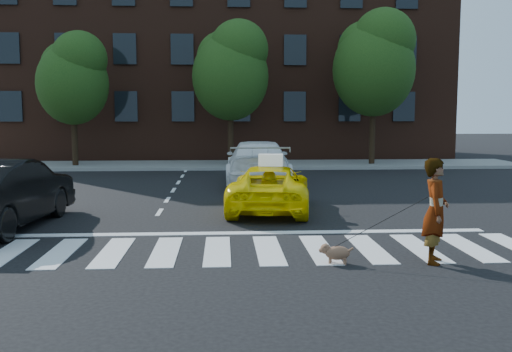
# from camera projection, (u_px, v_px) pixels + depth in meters

# --- Properties ---
(ground) EXTENTS (120.00, 120.00, 0.00)m
(ground) POSITION_uv_depth(u_px,v_px,m) (217.00, 251.00, 11.06)
(ground) COLOR black
(ground) RESTS_ON ground
(crosswalk) EXTENTS (13.00, 2.40, 0.01)m
(crosswalk) POSITION_uv_depth(u_px,v_px,m) (217.00, 251.00, 11.06)
(crosswalk) COLOR silver
(crosswalk) RESTS_ON ground
(stop_line) EXTENTS (12.00, 0.30, 0.01)m
(stop_line) POSITION_uv_depth(u_px,v_px,m) (218.00, 233.00, 12.64)
(stop_line) COLOR silver
(stop_line) RESTS_ON ground
(sidewalk_far) EXTENTS (30.00, 4.00, 0.15)m
(sidewalk_far) POSITION_uv_depth(u_px,v_px,m) (221.00, 165.00, 28.41)
(sidewalk_far) COLOR slate
(sidewalk_far) RESTS_ON ground
(building) EXTENTS (26.00, 10.00, 12.00)m
(building) POSITION_uv_depth(u_px,v_px,m) (220.00, 58.00, 35.20)
(building) COLOR #442318
(building) RESTS_ON ground
(tree_left) EXTENTS (3.39, 3.38, 6.50)m
(tree_left) POSITION_uv_depth(u_px,v_px,m) (73.00, 75.00, 27.03)
(tree_left) COLOR black
(tree_left) RESTS_ON ground
(tree_mid) EXTENTS (3.69, 3.69, 7.10)m
(tree_mid) POSITION_uv_depth(u_px,v_px,m) (231.00, 67.00, 27.41)
(tree_mid) COLOR black
(tree_mid) RESTS_ON ground
(tree_right) EXTENTS (4.00, 4.00, 7.70)m
(tree_right) POSITION_uv_depth(u_px,v_px,m) (375.00, 59.00, 27.77)
(tree_right) COLOR black
(tree_right) RESTS_ON ground
(taxi) EXTENTS (2.65, 4.72, 1.24)m
(taxi) POSITION_uv_depth(u_px,v_px,m) (270.00, 188.00, 15.58)
(taxi) COLOR yellow
(taxi) RESTS_ON ground
(black_sedan) EXTENTS (2.13, 5.08, 1.63)m
(black_sedan) POSITION_uv_depth(u_px,v_px,m) (2.00, 193.00, 13.16)
(black_sedan) COLOR black
(black_sedan) RESTS_ON ground
(white_suv) EXTENTS (2.47, 5.72, 1.64)m
(white_suv) POSITION_uv_depth(u_px,v_px,m) (258.00, 163.00, 21.08)
(white_suv) COLOR white
(white_suv) RESTS_ON ground
(woman) EXTENTS (0.67, 0.80, 1.88)m
(woman) POSITION_uv_depth(u_px,v_px,m) (436.00, 211.00, 10.08)
(woman) COLOR #999999
(woman) RESTS_ON ground
(dog) EXTENTS (0.61, 0.34, 0.35)m
(dog) POSITION_uv_depth(u_px,v_px,m) (335.00, 252.00, 10.10)
(dog) COLOR olive
(dog) RESTS_ON ground
(taxi_sign) EXTENTS (0.68, 0.36, 0.32)m
(taxi_sign) POSITION_uv_depth(u_px,v_px,m) (271.00, 160.00, 15.29)
(taxi_sign) COLOR white
(taxi_sign) RESTS_ON taxi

